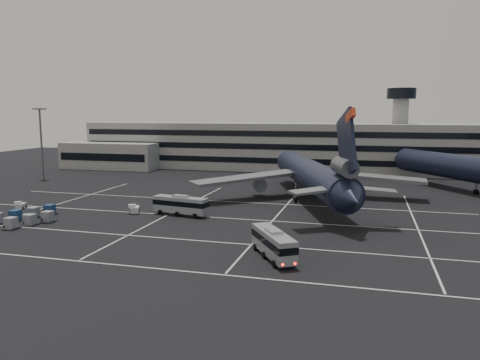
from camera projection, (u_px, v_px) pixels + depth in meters
name	position (u px, v px, depth m)	size (l,w,h in m)	color
ground	(193.00, 222.00, 74.12)	(260.00, 260.00, 0.00)	black
lane_markings	(200.00, 221.00, 74.57)	(90.00, 55.62, 0.01)	silver
terminal	(268.00, 147.00, 141.81)	(125.00, 26.00, 24.00)	gray
hills	(349.00, 171.00, 233.46)	(352.00, 180.00, 44.00)	#38332B
lightpole_left	(41.00, 134.00, 120.18)	(2.40, 2.40, 18.28)	slate
trijet_main	(311.00, 175.00, 90.87)	(44.75, 55.94, 18.08)	black
bus_near	(273.00, 242.00, 55.62)	(7.16, 9.69, 3.51)	#9FA1A7
bus_far	(181.00, 204.00, 78.70)	(10.02, 3.87, 3.45)	#9FA1A7
tug_a	(21.00, 205.00, 84.14)	(1.97, 2.48, 1.40)	beige
tug_b	(135.00, 209.00, 80.57)	(2.40, 2.86, 1.59)	beige
uld_cluster	(27.00, 217.00, 74.05)	(9.31, 12.55, 1.78)	#2D2D30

